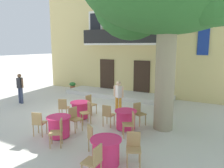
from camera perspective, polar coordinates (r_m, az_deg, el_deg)
ground_plane at (r=10.81m, az=-8.22°, el=-7.56°), size 120.00×120.00×0.00m
building_facade at (r=16.46m, az=6.28°, el=11.71°), size 13.00×5.09×7.50m
entrance_step_platform at (r=14.16m, az=1.40°, el=-2.72°), size 7.05×1.87×0.25m
cafe_table_near_tree at (r=8.66m, az=3.60°, el=-9.24°), size 0.86×0.86×0.76m
cafe_chair_near_tree_0 at (r=9.14m, az=6.98°, el=-7.35°), size 0.53×0.53×0.91m
cafe_chair_near_tree_1 at (r=8.86m, az=-1.11°, el=-7.85°), size 0.42×0.42×0.91m
cafe_chair_near_tree_2 at (r=7.93m, az=4.79°, el=-10.06°), size 0.55×0.55×0.91m
cafe_table_middle at (r=6.24m, az=-1.58°, el=-17.23°), size 0.86×0.86×0.76m
cafe_chair_middle_0 at (r=6.78m, az=-4.90°, el=-13.66°), size 0.56×0.56×0.91m
cafe_chair_middle_1 at (r=5.56m, az=-4.71°, el=-19.25°), size 0.42×0.42×0.91m
cafe_chair_middle_2 at (r=6.22m, az=5.65°, el=-15.93°), size 0.53×0.53×0.91m
cafe_table_front at (r=8.16m, az=-13.71°, el=-10.74°), size 0.86×0.86×0.76m
cafe_chair_front_0 at (r=7.41m, az=-13.93°, el=-11.80°), size 0.56×0.56×0.91m
cafe_chair_front_1 at (r=8.58m, az=-9.79°, el=-8.60°), size 0.49×0.49×0.91m
cafe_chair_front_2 at (r=8.39m, az=-18.67°, el=-9.42°), size 0.50×0.50×0.91m
cafe_table_far_side at (r=9.98m, az=-8.35°, el=-6.72°), size 0.86×0.86×0.76m
cafe_chair_far_side_0 at (r=10.51m, az=-5.74°, el=-5.02°), size 0.45×0.45×0.91m
cafe_chair_far_side_1 at (r=10.10m, az=-12.60°, el=-5.84°), size 0.52×0.52×0.91m
cafe_chair_far_side_2 at (r=9.27m, az=-6.54°, el=-7.09°), size 0.56×0.56×0.91m
ground_planter_left at (r=16.42m, az=-10.28°, el=-0.40°), size 0.46×0.46×0.57m
pedestrian_near_entrance at (r=11.04m, az=12.87°, el=-2.52°), size 0.53×0.34×1.60m
pedestrian_mid_plaza at (r=13.33m, az=-22.92°, el=-0.66°), size 0.53×0.40×1.69m
pedestrian_by_tree at (r=10.45m, az=1.71°, el=-2.99°), size 0.53×0.38×1.59m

